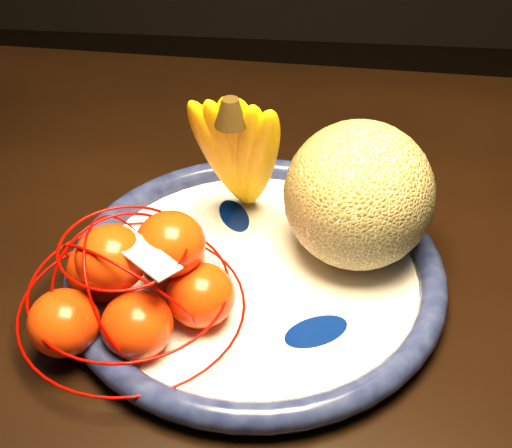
# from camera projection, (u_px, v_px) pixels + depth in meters

# --- Properties ---
(dining_table) EXTENTS (1.54, 0.97, 0.75)m
(dining_table) POSITION_uv_depth(u_px,v_px,m) (42.00, 288.00, 0.83)
(dining_table) COLOR black
(dining_table) RESTS_ON ground
(fruit_bowl) EXTENTS (0.38, 0.38, 0.03)m
(fruit_bowl) POSITION_uv_depth(u_px,v_px,m) (255.00, 273.00, 0.71)
(fruit_bowl) COLOR white
(fruit_bowl) RESTS_ON dining_table
(cantaloupe) EXTENTS (0.15, 0.15, 0.15)m
(cantaloupe) POSITION_uv_depth(u_px,v_px,m) (359.00, 195.00, 0.69)
(cantaloupe) COLOR olive
(cantaloupe) RESTS_ON fruit_bowl
(banana_bunch) EXTENTS (0.12, 0.11, 0.18)m
(banana_bunch) POSITION_uv_depth(u_px,v_px,m) (240.00, 150.00, 0.72)
(banana_bunch) COLOR yellow
(banana_bunch) RESTS_ON fruit_bowl
(mandarin_bag) EXTENTS (0.25, 0.25, 0.13)m
(mandarin_bag) POSITION_uv_depth(u_px,v_px,m) (136.00, 283.00, 0.64)
(mandarin_bag) COLOR #FA2C07
(mandarin_bag) RESTS_ON fruit_bowl
(price_tag) EXTENTS (0.07, 0.07, 0.01)m
(price_tag) POSITION_uv_depth(u_px,v_px,m) (142.00, 252.00, 0.60)
(price_tag) COLOR white
(price_tag) RESTS_ON mandarin_bag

